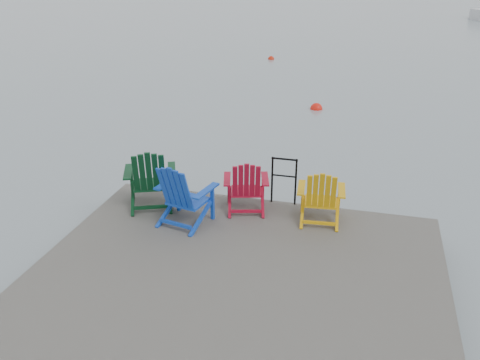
% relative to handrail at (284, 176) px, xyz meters
% --- Properties ---
extents(ground, '(400.00, 400.00, 0.00)m').
position_rel_handrail_xyz_m(ground, '(-0.25, -2.45, -1.04)').
color(ground, gray).
rests_on(ground, ground).
extents(dock, '(6.00, 5.00, 1.40)m').
position_rel_handrail_xyz_m(dock, '(-0.25, -2.45, -0.69)').
color(dock, '#2A2825').
rests_on(dock, ground).
extents(handrail, '(0.48, 0.04, 0.90)m').
position_rel_handrail_xyz_m(handrail, '(0.00, 0.00, 0.00)').
color(handrail, black).
rests_on(handrail, dock).
extents(chair_green, '(1.12, 1.07, 1.16)m').
position_rel_handrail_xyz_m(chair_green, '(-2.31, -0.76, 0.04)').
color(chair_green, black).
rests_on(chair_green, dock).
extents(chair_blue, '(1.03, 0.97, 1.13)m').
position_rel_handrail_xyz_m(chair_blue, '(-1.51, -1.22, 0.03)').
color(chair_blue, '#113FB3').
rests_on(chair_blue, dock).
extents(chair_red, '(0.93, 0.88, 1.01)m').
position_rel_handrail_xyz_m(chair_red, '(-0.59, -0.48, -0.03)').
color(chair_red, maroon).
rests_on(chair_red, dock).
extents(chair_yellow, '(0.86, 0.80, 1.01)m').
position_rel_handrail_xyz_m(chair_yellow, '(0.74, -0.57, -0.03)').
color(chair_yellow, '#D79A0B').
rests_on(chair_yellow, dock).
extents(buoy_a, '(0.41, 0.41, 0.41)m').
position_rel_handrail_xyz_m(buoy_a, '(-0.35, 8.28, -1.04)').
color(buoy_a, red).
rests_on(buoy_a, ground).
extents(buoy_b, '(0.32, 0.32, 0.32)m').
position_rel_handrail_xyz_m(buoy_b, '(-3.62, 16.71, -1.04)').
color(buoy_b, red).
rests_on(buoy_b, ground).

